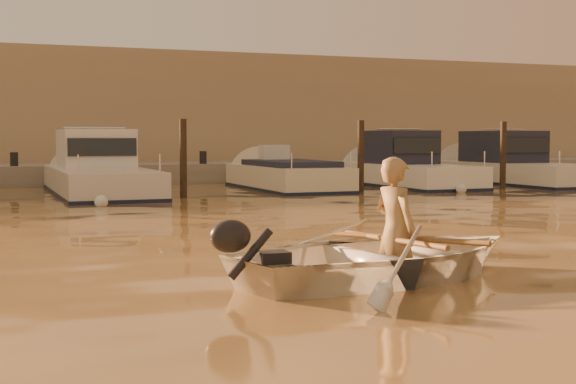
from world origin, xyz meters
name	(u,v)px	position (x,y,z in m)	size (l,w,h in m)	color
ground_plane	(556,299)	(0.00, 0.00, 0.00)	(160.00, 160.00, 0.00)	olive
dinghy	(388,255)	(-0.93, 1.60, 0.25)	(2.57, 3.60, 0.74)	silver
person	(395,231)	(-0.84, 1.62, 0.51)	(0.59, 0.39, 1.62)	#97764B
outboard_motor	(271,265)	(-2.40, 1.28, 0.28)	(0.90, 0.40, 0.70)	black
oar_port	(406,238)	(-0.69, 1.65, 0.42)	(0.06, 0.06, 2.10)	brown
oar_starboard	(392,240)	(-0.88, 1.61, 0.42)	(0.06, 0.06, 2.10)	brown
moored_boat_2	(99,171)	(-1.99, 16.00, 0.62)	(2.35, 7.84, 1.75)	beige
moored_boat_3	(287,182)	(3.46, 16.00, 0.22)	(2.13, 6.12, 0.95)	beige
moored_boat_4	(408,166)	(7.54, 16.00, 0.62)	(2.16, 6.69, 1.75)	white
moored_boat_5	(515,165)	(11.59, 16.00, 0.62)	(2.27, 7.62, 1.75)	silver
piling_2	(183,162)	(-0.20, 13.80, 0.90)	(0.18, 0.18, 2.20)	#2D2319
piling_3	(361,160)	(4.80, 13.80, 0.90)	(0.18, 0.18, 2.20)	#2D2319
piling_4	(503,159)	(9.50, 13.80, 0.90)	(0.18, 0.18, 2.20)	#2D2319
fender_c	(101,202)	(-2.51, 12.02, 0.10)	(0.30, 0.30, 0.30)	silver
fender_d	(289,192)	(2.58, 13.59, 0.10)	(0.30, 0.30, 0.30)	#D84219
fender_e	(461,189)	(7.47, 12.90, 0.10)	(0.30, 0.30, 0.30)	silver
quay	(135,178)	(0.00, 21.50, 0.15)	(52.00, 4.00, 1.00)	gray
waterfront_building	(110,116)	(0.00, 27.00, 2.40)	(46.00, 7.00, 4.80)	#9E8466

